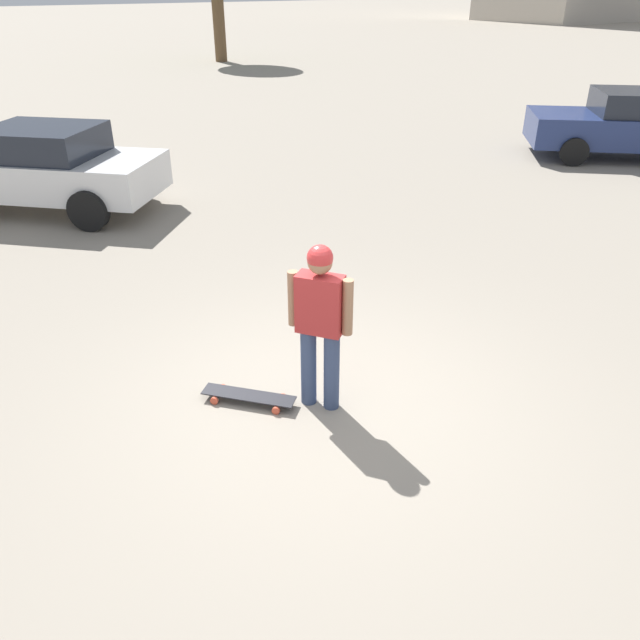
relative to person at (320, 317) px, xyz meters
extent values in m
plane|color=gray|center=(0.00, 0.00, -0.97)|extent=(220.00, 220.00, 0.00)
cylinder|color=#38476B|center=(0.09, 0.07, -0.56)|extent=(0.15, 0.15, 0.82)
cylinder|color=#38476B|center=(-0.09, -0.07, -0.56)|extent=(0.15, 0.15, 0.82)
cube|color=#B22D2D|center=(0.00, 0.00, 0.13)|extent=(0.46, 0.41, 0.56)
cylinder|color=#9E7051|center=(0.21, 0.16, 0.14)|extent=(0.10, 0.10, 0.53)
cylinder|color=#9E7051|center=(-0.21, -0.16, 0.14)|extent=(0.10, 0.10, 0.53)
sphere|color=#9E7051|center=(0.00, 0.00, 0.54)|extent=(0.22, 0.22, 0.22)
sphere|color=red|center=(0.00, 0.00, 0.58)|extent=(0.23, 0.23, 0.23)
cube|color=#232328|center=(0.40, 0.57, -0.88)|extent=(0.82, 0.77, 0.01)
cylinder|color=#D14C33|center=(0.56, 0.87, -0.93)|extent=(0.08, 0.07, 0.08)
cylinder|color=#D14C33|center=(0.71, 0.70, -0.93)|extent=(0.08, 0.07, 0.08)
cylinder|color=#D14C33|center=(0.09, 0.44, -0.93)|extent=(0.08, 0.07, 0.08)
cylinder|color=#D14C33|center=(0.24, 0.28, -0.93)|extent=(0.08, 0.07, 0.08)
cube|color=silver|center=(7.56, 0.85, -0.32)|extent=(4.02, 4.11, 0.63)
cube|color=#1E232D|center=(7.50, 0.78, 0.24)|extent=(2.37, 2.38, 0.49)
cylinder|color=black|center=(9.05, 1.17, -0.63)|extent=(0.61, 0.63, 0.67)
cylinder|color=black|center=(6.08, 0.53, -0.63)|extent=(0.61, 0.63, 0.67)
cylinder|color=black|center=(7.32, -0.65, -0.63)|extent=(0.61, 0.63, 0.67)
cube|color=navy|center=(4.10, -11.19, -0.33)|extent=(4.31, 4.57, 0.67)
cylinder|color=black|center=(4.35, -9.55, -0.66)|extent=(0.55, 0.59, 0.61)
cylinder|color=black|center=(5.69, -10.72, -0.66)|extent=(0.55, 0.59, 0.61)
cylinder|color=brown|center=(26.75, -11.61, 0.90)|extent=(0.58, 0.58, 3.73)
camera|label=1|loc=(-4.14, 2.71, 2.68)|focal=35.00mm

